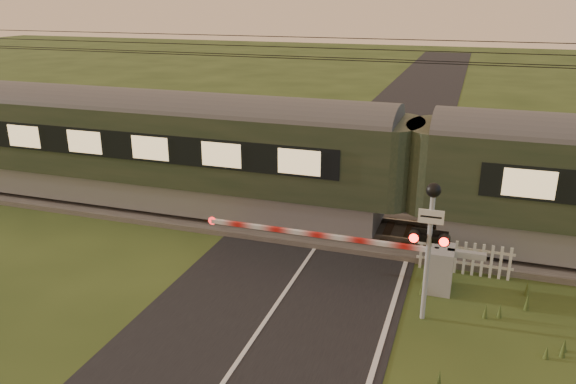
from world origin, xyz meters
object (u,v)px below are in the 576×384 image
(train, at_px, (412,172))
(picket_fence, at_px, (464,258))
(boom_gate, at_px, (426,264))
(crossing_signal, at_px, (430,228))

(train, bearing_deg, picket_fence, -47.10)
(boom_gate, bearing_deg, crossing_signal, -86.09)
(boom_gate, height_order, crossing_signal, crossing_signal)
(boom_gate, distance_m, crossing_signal, 2.31)
(train, height_order, boom_gate, train)
(train, bearing_deg, boom_gate, -74.58)
(boom_gate, bearing_deg, picket_fence, 48.94)
(train, distance_m, picket_fence, 3.12)
(boom_gate, relative_size, picket_fence, 3.00)
(train, height_order, crossing_signal, train)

